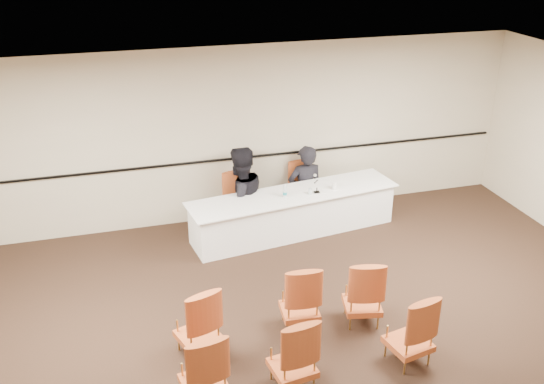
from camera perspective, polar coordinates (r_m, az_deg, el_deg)
The scene contains 20 objects.
floor at distance 7.55m, azimuth 3.59°, elevation -15.43°, with size 10.00×10.00×0.00m, color black.
ceiling at distance 6.08m, azimuth 4.33°, elevation 6.80°, with size 10.00×10.00×0.00m, color silver.
wall_back at distance 10.21m, azimuth -3.66°, elevation 5.34°, with size 10.00×0.04×3.00m, color beige.
wall_rail at distance 10.31m, azimuth -3.55°, elevation 3.17°, with size 9.80×0.04×0.03m, color black.
panel_table at distance 10.07m, azimuth 2.06°, elevation -1.99°, with size 3.55×0.82×0.71m, color white, non-canonical shape.
panelist_main at distance 10.67m, azimuth 3.12°, elevation -0.06°, with size 0.64×0.42×1.75m, color black.
panelist_main_chair at distance 10.64m, azimuth 3.13°, elevation 0.24°, with size 0.50×0.50×0.95m, color #A7531E, non-canonical shape.
panelist_second at distance 10.20m, azimuth -3.02°, elevation -0.99°, with size 0.96×0.74×1.97m, color black.
panelist_second_chair at distance 10.19m, azimuth -3.03°, elevation -0.91°, with size 0.50×0.50×0.95m, color #A7531E, non-canonical shape.
papers at distance 9.96m, azimuth 4.09°, elevation -0.05°, with size 0.30×0.22×0.00m, color white.
microphone at distance 9.91m, azimuth 4.26°, elevation 0.67°, with size 0.10×0.20×0.28m, color black, non-canonical shape.
water_bottle at distance 9.74m, azimuth 1.22°, elevation 0.14°, with size 0.07×0.07×0.22m, color teal, non-canonical shape.
drinking_glass at distance 9.88m, azimuth 3.62°, elevation 0.06°, with size 0.06×0.06×0.10m, color silver.
coffee_cup at distance 10.09m, azimuth 5.88°, elevation 0.59°, with size 0.09×0.09×0.13m, color white.
aud_chair_front_left at distance 7.39m, azimuth -7.05°, elevation -11.92°, with size 0.50×0.50×0.95m, color #A7531E, non-canonical shape.
aud_chair_front_mid at distance 7.77m, azimuth 2.64°, elevation -9.73°, with size 0.50×0.50×0.95m, color #A7531E, non-canonical shape.
aud_chair_front_right at distance 7.95m, azimuth 8.57°, elevation -9.14°, with size 0.50×0.50×0.95m, color #A7531E, non-canonical shape.
aud_chair_back_left at distance 6.74m, azimuth -6.54°, elevation -16.06°, with size 0.50×0.50×0.95m, color #A7531E, non-canonical shape.
aud_chair_back_mid at distance 6.90m, azimuth 1.96°, elevation -14.76°, with size 0.50×0.50×0.95m, color #A7531E, non-canonical shape.
aud_chair_back_right at distance 7.41m, azimuth 12.85°, elevation -12.36°, with size 0.50×0.50×0.95m, color #A7531E, non-canonical shape.
Camera 1 is at (-2.03, -5.43, 4.84)m, focal length 40.00 mm.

